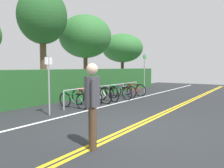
{
  "coord_description": "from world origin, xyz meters",
  "views": [
    {
      "loc": [
        -5.52,
        -2.95,
        1.67
      ],
      "look_at": [
        3.29,
        2.87,
        0.89
      ],
      "focal_mm": 36.58,
      "sensor_mm": 36.0,
      "label": 1
    }
  ],
  "objects_px": {
    "tree_extra": "(122,48)",
    "bicycle_5": "(124,91)",
    "bicycle_4": "(120,93)",
    "tree_far_right": "(85,37)",
    "pedestrian": "(92,99)",
    "bicycle_1": "(86,97)",
    "bicycle_2": "(98,95)",
    "bicycle_3": "(108,94)",
    "sign_post_near": "(49,79)",
    "tree_mid": "(42,17)",
    "bicycle_6": "(134,90)",
    "bicycle_0": "(73,100)",
    "sign_post_far": "(144,70)",
    "bike_rack": "(108,89)"
  },
  "relations": [
    {
      "from": "tree_far_right",
      "to": "tree_mid",
      "type": "bearing_deg",
      "value": 178.1
    },
    {
      "from": "sign_post_near",
      "to": "tree_far_right",
      "type": "xyz_separation_m",
      "value": [
        6.37,
        3.72,
        2.41
      ]
    },
    {
      "from": "bicycle_2",
      "to": "tree_far_right",
      "type": "distance_m",
      "value": 5.77
    },
    {
      "from": "sign_post_far",
      "to": "tree_far_right",
      "type": "height_order",
      "value": "tree_far_right"
    },
    {
      "from": "tree_extra",
      "to": "sign_post_far",
      "type": "bearing_deg",
      "value": -133.79
    },
    {
      "from": "bicycle_2",
      "to": "bicycle_5",
      "type": "bearing_deg",
      "value": 1.0
    },
    {
      "from": "bicycle_6",
      "to": "sign_post_far",
      "type": "xyz_separation_m",
      "value": [
        1.23,
        -0.11,
        1.13
      ]
    },
    {
      "from": "bicycle_3",
      "to": "pedestrian",
      "type": "distance_m",
      "value": 6.63
    },
    {
      "from": "bike_rack",
      "to": "bicycle_4",
      "type": "distance_m",
      "value": 0.96
    },
    {
      "from": "bike_rack",
      "to": "tree_extra",
      "type": "relative_size",
      "value": 1.36
    },
    {
      "from": "bicycle_5",
      "to": "tree_far_right",
      "type": "relative_size",
      "value": 0.33
    },
    {
      "from": "bike_rack",
      "to": "bicycle_6",
      "type": "bearing_deg",
      "value": -1.59
    },
    {
      "from": "bike_rack",
      "to": "bicycle_3",
      "type": "bearing_deg",
      "value": -148.61
    },
    {
      "from": "bicycle_1",
      "to": "bicycle_2",
      "type": "bearing_deg",
      "value": 3.94
    },
    {
      "from": "sign_post_far",
      "to": "tree_extra",
      "type": "relative_size",
      "value": 0.56
    },
    {
      "from": "pedestrian",
      "to": "sign_post_far",
      "type": "relative_size",
      "value": 0.7
    },
    {
      "from": "bicycle_5",
      "to": "tree_extra",
      "type": "bearing_deg",
      "value": 31.71
    },
    {
      "from": "bicycle_2",
      "to": "tree_far_right",
      "type": "relative_size",
      "value": 0.34
    },
    {
      "from": "bicycle_1",
      "to": "tree_far_right",
      "type": "bearing_deg",
      "value": 40.42
    },
    {
      "from": "pedestrian",
      "to": "tree_far_right",
      "type": "distance_m",
      "value": 11.0
    },
    {
      "from": "bicycle_2",
      "to": "bicycle_0",
      "type": "bearing_deg",
      "value": 179.86
    },
    {
      "from": "bicycle_6",
      "to": "tree_mid",
      "type": "xyz_separation_m",
      "value": [
        -3.53,
        3.66,
        4.0
      ]
    },
    {
      "from": "bicycle_6",
      "to": "bicycle_5",
      "type": "bearing_deg",
      "value": 170.59
    },
    {
      "from": "bicycle_0",
      "to": "bicycle_4",
      "type": "relative_size",
      "value": 0.96
    },
    {
      "from": "bicycle_6",
      "to": "sign_post_near",
      "type": "height_order",
      "value": "sign_post_near"
    },
    {
      "from": "pedestrian",
      "to": "sign_post_near",
      "type": "bearing_deg",
      "value": 62.36
    },
    {
      "from": "tree_mid",
      "to": "tree_extra",
      "type": "bearing_deg",
      "value": 0.08
    },
    {
      "from": "bicycle_3",
      "to": "tree_mid",
      "type": "bearing_deg",
      "value": 104.5
    },
    {
      "from": "tree_mid",
      "to": "bike_rack",
      "type": "bearing_deg",
      "value": -74.78
    },
    {
      "from": "bicycle_4",
      "to": "bicycle_1",
      "type": "bearing_deg",
      "value": 177.5
    },
    {
      "from": "bike_rack",
      "to": "tree_extra",
      "type": "xyz_separation_m",
      "value": [
        7.4,
        3.6,
        2.67
      ]
    },
    {
      "from": "bicycle_3",
      "to": "tree_far_right",
      "type": "relative_size",
      "value": 0.33
    },
    {
      "from": "bike_rack",
      "to": "sign_post_far",
      "type": "xyz_separation_m",
      "value": [
        3.78,
        -0.18,
        0.89
      ]
    },
    {
      "from": "bicycle_1",
      "to": "tree_far_right",
      "type": "xyz_separation_m",
      "value": [
        4.12,
        3.51,
        3.3
      ]
    },
    {
      "from": "bicycle_4",
      "to": "tree_far_right",
      "type": "xyz_separation_m",
      "value": [
        1.51,
        3.62,
        3.33
      ]
    },
    {
      "from": "bicycle_6",
      "to": "tree_mid",
      "type": "bearing_deg",
      "value": 133.96
    },
    {
      "from": "bike_rack",
      "to": "bicycle_6",
      "type": "xyz_separation_m",
      "value": [
        2.55,
        -0.07,
        -0.24
      ]
    },
    {
      "from": "bicycle_5",
      "to": "bicycle_0",
      "type": "bearing_deg",
      "value": -179.45
    },
    {
      "from": "bicycle_3",
      "to": "sign_post_far",
      "type": "xyz_separation_m",
      "value": [
        3.82,
        -0.15,
        1.12
      ]
    },
    {
      "from": "bicycle_5",
      "to": "sign_post_far",
      "type": "relative_size",
      "value": 0.68
    },
    {
      "from": "bicycle_4",
      "to": "pedestrian",
      "type": "xyz_separation_m",
      "value": [
        -6.57,
        -3.35,
        0.68
      ]
    },
    {
      "from": "tree_mid",
      "to": "bicycle_3",
      "type": "bearing_deg",
      "value": -75.5
    },
    {
      "from": "bicycle_5",
      "to": "sign_post_near",
      "type": "xyz_separation_m",
      "value": [
        -5.64,
        -0.31,
        0.94
      ]
    },
    {
      "from": "bicycle_2",
      "to": "sign_post_far",
      "type": "xyz_separation_m",
      "value": [
        4.6,
        -0.21,
        1.11
      ]
    },
    {
      "from": "bicycle_6",
      "to": "sign_post_far",
      "type": "distance_m",
      "value": 1.67
    },
    {
      "from": "bike_rack",
      "to": "bicycle_4",
      "type": "height_order",
      "value": "bike_rack"
    },
    {
      "from": "bicycle_6",
      "to": "tree_extra",
      "type": "height_order",
      "value": "tree_extra"
    },
    {
      "from": "bicycle_1",
      "to": "pedestrian",
      "type": "relative_size",
      "value": 1.0
    },
    {
      "from": "sign_post_near",
      "to": "bicycle_0",
      "type": "bearing_deg",
      "value": 10.21
    },
    {
      "from": "tree_extra",
      "to": "bicycle_5",
      "type": "bearing_deg",
      "value": -148.29
    }
  ]
}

